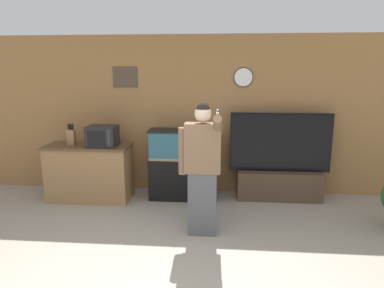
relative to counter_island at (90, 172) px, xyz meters
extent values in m
cube|color=olive|center=(1.48, 0.58, 0.85)|extent=(10.00, 0.06, 2.60)
cube|color=#4C3D2D|center=(0.49, 0.54, 1.48)|extent=(0.41, 0.02, 0.34)
cylinder|color=white|center=(2.42, 0.54, 1.48)|extent=(0.29, 0.03, 0.29)
cylinder|color=black|center=(2.42, 0.54, 1.48)|extent=(0.31, 0.01, 0.31)
cube|color=olive|center=(0.00, 0.00, -0.02)|extent=(1.28, 0.53, 0.86)
cube|color=#513A24|center=(0.00, 0.00, 0.43)|extent=(1.32, 0.57, 0.03)
cube|color=black|center=(0.25, -0.03, 0.60)|extent=(0.44, 0.36, 0.31)
cube|color=black|center=(0.22, -0.21, 0.60)|extent=(0.27, 0.01, 0.22)
cube|color=#2D2D33|center=(0.41, -0.21, 0.60)|extent=(0.04, 0.01, 0.25)
cube|color=olive|center=(-0.27, 0.02, 0.56)|extent=(0.12, 0.10, 0.24)
cylinder|color=black|center=(-0.31, 0.03, 0.72)|extent=(0.02, 0.02, 0.09)
cylinder|color=black|center=(-0.28, 0.03, 0.72)|extent=(0.02, 0.02, 0.09)
cylinder|color=black|center=(-0.25, 0.03, 0.72)|extent=(0.02, 0.02, 0.07)
cylinder|color=black|center=(-0.23, 0.03, 0.73)|extent=(0.02, 0.02, 0.09)
cylinder|color=black|center=(-0.31, 0.07, 0.73)|extent=(0.02, 0.02, 0.09)
cylinder|color=black|center=(-0.28, 0.07, 0.72)|extent=(0.02, 0.02, 0.09)
cylinder|color=black|center=(-0.25, 0.07, 0.73)|extent=(0.02, 0.02, 0.09)
cube|color=black|center=(1.48, 0.16, -0.12)|extent=(1.07, 0.39, 0.66)
cube|color=#937F5B|center=(1.48, 0.16, 0.23)|extent=(1.04, 0.37, 0.04)
cube|color=#285B70|center=(1.48, 0.16, 0.45)|extent=(1.03, 0.37, 0.45)
cube|color=black|center=(1.48, 0.16, 0.66)|extent=(1.07, 0.39, 0.03)
cube|color=#4C3828|center=(3.01, 0.28, -0.22)|extent=(1.32, 0.40, 0.46)
cube|color=black|center=(3.01, 0.28, 0.47)|extent=(1.56, 0.05, 0.91)
cube|color=black|center=(3.01, 0.31, 0.47)|extent=(1.59, 0.01, 0.94)
cube|color=#515156|center=(1.85, -1.03, -0.04)|extent=(0.35, 0.20, 0.81)
cube|color=brown|center=(1.85, -1.03, 0.67)|extent=(0.44, 0.21, 0.61)
sphere|color=beige|center=(1.85, -1.03, 1.08)|extent=(0.20, 0.20, 0.20)
sphere|color=black|center=(1.85, -1.03, 1.14)|extent=(0.17, 0.17, 0.17)
cylinder|color=brown|center=(1.61, -1.03, 0.62)|extent=(0.11, 0.11, 0.58)
cylinder|color=brown|center=(2.03, -1.17, 0.97)|extent=(0.10, 0.32, 0.27)
cylinder|color=white|center=(2.03, -1.19, 1.07)|extent=(0.02, 0.06, 0.11)
cylinder|color=#2856B2|center=(2.03, -1.21, 1.13)|extent=(0.02, 0.03, 0.05)
camera|label=1|loc=(2.06, -5.07, 1.59)|focal=32.00mm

